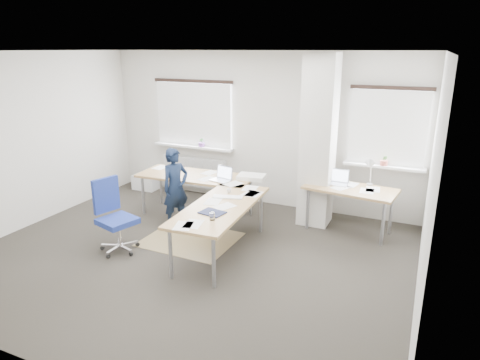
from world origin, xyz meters
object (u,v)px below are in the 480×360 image
at_px(desk_side, 351,190).
at_px(person, 176,188).
at_px(task_chair, 117,231).
at_px(desk_main, 210,191).

xyz_separation_m(desk_side, person, (-2.64, -0.95, -0.03)).
relative_size(desk_side, task_chair, 1.39).
relative_size(desk_main, task_chair, 2.45).
relative_size(desk_main, desk_side, 1.77).
distance_m(desk_main, task_chair, 1.53).
distance_m(desk_main, desk_side, 2.22).
relative_size(task_chair, person, 0.81).
height_order(desk_side, task_chair, desk_side).
height_order(desk_main, task_chair, task_chair).
height_order(task_chair, person, person).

